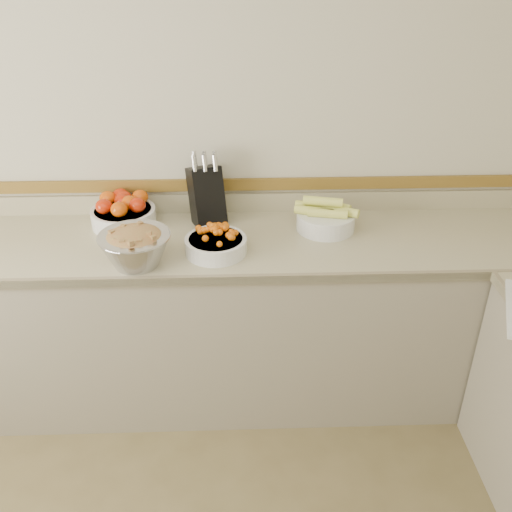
{
  "coord_description": "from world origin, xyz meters",
  "views": [
    {
      "loc": [
        0.28,
        -0.67,
        2.16
      ],
      "look_at": [
        0.35,
        1.35,
        1.0
      ],
      "focal_mm": 40.0,
      "sensor_mm": 36.0,
      "label": 1
    }
  ],
  "objects_px": {
    "cherry_tomato_bowl": "(216,243)",
    "tomato_bowl": "(123,211)",
    "corn_bowl": "(325,218)",
    "rhubarb_bowl": "(135,246)",
    "knife_block": "(206,194)"
  },
  "relations": [
    {
      "from": "cherry_tomato_bowl",
      "to": "tomato_bowl",
      "type": "bearing_deg",
      "value": 146.77
    },
    {
      "from": "corn_bowl",
      "to": "rhubarb_bowl",
      "type": "xyz_separation_m",
      "value": [
        -0.86,
        -0.31,
        0.03
      ]
    },
    {
      "from": "cherry_tomato_bowl",
      "to": "corn_bowl",
      "type": "xyz_separation_m",
      "value": [
        0.52,
        0.21,
        0.01
      ]
    },
    {
      "from": "knife_block",
      "to": "tomato_bowl",
      "type": "height_order",
      "value": "knife_block"
    },
    {
      "from": "tomato_bowl",
      "to": "rhubarb_bowl",
      "type": "relative_size",
      "value": 1.01
    },
    {
      "from": "corn_bowl",
      "to": "rhubarb_bowl",
      "type": "distance_m",
      "value": 0.91
    },
    {
      "from": "cherry_tomato_bowl",
      "to": "rhubarb_bowl",
      "type": "distance_m",
      "value": 0.35
    },
    {
      "from": "knife_block",
      "to": "cherry_tomato_bowl",
      "type": "height_order",
      "value": "knife_block"
    },
    {
      "from": "tomato_bowl",
      "to": "rhubarb_bowl",
      "type": "xyz_separation_m",
      "value": [
        0.12,
        -0.39,
        0.02
      ]
    },
    {
      "from": "knife_block",
      "to": "cherry_tomato_bowl",
      "type": "relative_size",
      "value": 1.31
    },
    {
      "from": "corn_bowl",
      "to": "tomato_bowl",
      "type": "bearing_deg",
      "value": 175.11
    },
    {
      "from": "knife_block",
      "to": "rhubarb_bowl",
      "type": "xyz_separation_m",
      "value": [
        -0.29,
        -0.41,
        -0.06
      ]
    },
    {
      "from": "knife_block",
      "to": "corn_bowl",
      "type": "relative_size",
      "value": 1.18
    },
    {
      "from": "cherry_tomato_bowl",
      "to": "corn_bowl",
      "type": "height_order",
      "value": "corn_bowl"
    },
    {
      "from": "knife_block",
      "to": "cherry_tomato_bowl",
      "type": "bearing_deg",
      "value": -81.09
    }
  ]
}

